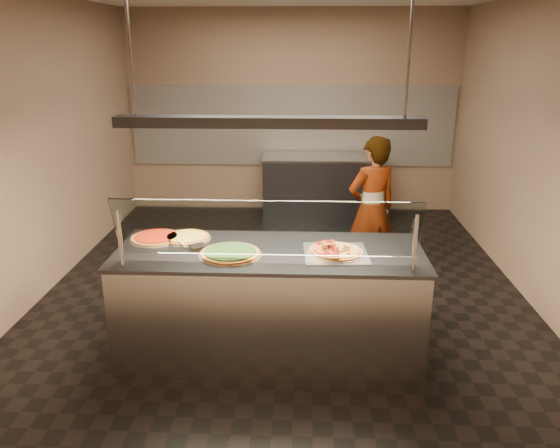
{
  "coord_description": "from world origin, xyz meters",
  "views": [
    {
      "loc": [
        0.19,
        -5.35,
        2.51
      ],
      "look_at": [
        -0.01,
        -0.89,
        1.02
      ],
      "focal_mm": 35.0,
      "sensor_mm": 36.0,
      "label": 1
    }
  ],
  "objects_px": {
    "pizza_spinach": "(230,253)",
    "heat_lamp_housing": "(269,122)",
    "perforated_tray": "(336,253)",
    "pizza_tomato": "(156,237)",
    "prep_table": "(321,187)",
    "sneeze_guard": "(266,229)",
    "worker": "(372,209)",
    "half_pizza_sausage": "(348,251)",
    "pizza_spatula": "(188,244)",
    "half_pizza_pepperoni": "(324,249)",
    "serving_counter": "(270,302)",
    "pizza_cheese": "(187,237)"
  },
  "relations": [
    {
      "from": "half_pizza_sausage",
      "to": "worker",
      "type": "bearing_deg",
      "value": 77.14
    },
    {
      "from": "perforated_tray",
      "to": "pizza_spinach",
      "type": "distance_m",
      "value": 0.83
    },
    {
      "from": "serving_counter",
      "to": "heat_lamp_housing",
      "type": "bearing_deg",
      "value": 0.0
    },
    {
      "from": "half_pizza_sausage",
      "to": "pizza_spinach",
      "type": "xyz_separation_m",
      "value": [
        -0.93,
        -0.06,
        -0.01
      ]
    },
    {
      "from": "pizza_spinach",
      "to": "pizza_cheese",
      "type": "distance_m",
      "value": 0.55
    },
    {
      "from": "serving_counter",
      "to": "sneeze_guard",
      "type": "relative_size",
      "value": 1.11
    },
    {
      "from": "sneeze_guard",
      "to": "pizza_spatula",
      "type": "bearing_deg",
      "value": 150.1
    },
    {
      "from": "half_pizza_sausage",
      "to": "pizza_spinach",
      "type": "relative_size",
      "value": 0.84
    },
    {
      "from": "half_pizza_pepperoni",
      "to": "half_pizza_sausage",
      "type": "distance_m",
      "value": 0.2
    },
    {
      "from": "half_pizza_sausage",
      "to": "pizza_spatula",
      "type": "height_order",
      "value": "half_pizza_sausage"
    },
    {
      "from": "pizza_tomato",
      "to": "prep_table",
      "type": "relative_size",
      "value": 0.25
    },
    {
      "from": "prep_table",
      "to": "worker",
      "type": "xyz_separation_m",
      "value": [
        0.48,
        -2.22,
        0.33
      ]
    },
    {
      "from": "serving_counter",
      "to": "worker",
      "type": "distance_m",
      "value": 1.93
    },
    {
      "from": "pizza_spinach",
      "to": "perforated_tray",
      "type": "bearing_deg",
      "value": 4.54
    },
    {
      "from": "prep_table",
      "to": "worker",
      "type": "bearing_deg",
      "value": -77.92
    },
    {
      "from": "pizza_spinach",
      "to": "worker",
      "type": "relative_size",
      "value": 0.31
    },
    {
      "from": "prep_table",
      "to": "heat_lamp_housing",
      "type": "bearing_deg",
      "value": -97.88
    },
    {
      "from": "serving_counter",
      "to": "pizza_tomato",
      "type": "xyz_separation_m",
      "value": [
        -0.98,
        0.22,
        0.48
      ]
    },
    {
      "from": "half_pizza_pepperoni",
      "to": "pizza_tomato",
      "type": "height_order",
      "value": "half_pizza_pepperoni"
    },
    {
      "from": "perforated_tray",
      "to": "pizza_spinach",
      "type": "relative_size",
      "value": 1.04
    },
    {
      "from": "prep_table",
      "to": "half_pizza_pepperoni",
      "type": "bearing_deg",
      "value": -91.47
    },
    {
      "from": "half_pizza_pepperoni",
      "to": "prep_table",
      "type": "xyz_separation_m",
      "value": [
        0.1,
        3.89,
        -0.5
      ]
    },
    {
      "from": "worker",
      "to": "heat_lamp_housing",
      "type": "xyz_separation_m",
      "value": [
        -1.01,
        -1.61,
        1.15
      ]
    },
    {
      "from": "pizza_spinach",
      "to": "pizza_tomato",
      "type": "height_order",
      "value": "pizza_spinach"
    },
    {
      "from": "half_pizza_pepperoni",
      "to": "half_pizza_sausage",
      "type": "xyz_separation_m",
      "value": [
        0.2,
        -0.0,
        -0.01
      ]
    },
    {
      "from": "serving_counter",
      "to": "pizza_spatula",
      "type": "xyz_separation_m",
      "value": [
        -0.66,
        0.04,
        0.49
      ]
    },
    {
      "from": "half_pizza_sausage",
      "to": "pizza_tomato",
      "type": "relative_size",
      "value": 0.95
    },
    {
      "from": "pizza_cheese",
      "to": "worker",
      "type": "bearing_deg",
      "value": 38.52
    },
    {
      "from": "sneeze_guard",
      "to": "worker",
      "type": "bearing_deg",
      "value": 62.75
    },
    {
      "from": "pizza_tomato",
      "to": "serving_counter",
      "type": "bearing_deg",
      "value": -12.93
    },
    {
      "from": "serving_counter",
      "to": "pizza_spinach",
      "type": "xyz_separation_m",
      "value": [
        -0.3,
        -0.12,
        0.48
      ]
    },
    {
      "from": "half_pizza_pepperoni",
      "to": "pizza_tomato",
      "type": "distance_m",
      "value": 1.43
    },
    {
      "from": "pizza_cheese",
      "to": "pizza_tomato",
      "type": "bearing_deg",
      "value": -176.72
    },
    {
      "from": "half_pizza_sausage",
      "to": "pizza_cheese",
      "type": "bearing_deg",
      "value": 167.65
    },
    {
      "from": "serving_counter",
      "to": "pizza_cheese",
      "type": "distance_m",
      "value": 0.89
    },
    {
      "from": "perforated_tray",
      "to": "pizza_tomato",
      "type": "bearing_deg",
      "value": 169.53
    },
    {
      "from": "pizza_spinach",
      "to": "heat_lamp_housing",
      "type": "xyz_separation_m",
      "value": [
        0.3,
        0.12,
        1.0
      ]
    },
    {
      "from": "sneeze_guard",
      "to": "pizza_tomato",
      "type": "xyz_separation_m",
      "value": [
        -0.98,
        0.57,
        -0.28
      ]
    },
    {
      "from": "sneeze_guard",
      "to": "worker",
      "type": "relative_size",
      "value": 1.4
    },
    {
      "from": "half_pizza_pepperoni",
      "to": "pizza_spatula",
      "type": "bearing_deg",
      "value": 175.13
    },
    {
      "from": "half_pizza_sausage",
      "to": "worker",
      "type": "height_order",
      "value": "worker"
    },
    {
      "from": "worker",
      "to": "sneeze_guard",
      "type": "bearing_deg",
      "value": 36.77
    },
    {
      "from": "worker",
      "to": "half_pizza_pepperoni",
      "type": "bearing_deg",
      "value": 44.94
    },
    {
      "from": "half_pizza_sausage",
      "to": "sneeze_guard",
      "type": "bearing_deg",
      "value": -155.29
    },
    {
      "from": "pizza_tomato",
      "to": "worker",
      "type": "height_order",
      "value": "worker"
    },
    {
      "from": "half_pizza_sausage",
      "to": "pizza_spatula",
      "type": "xyz_separation_m",
      "value": [
        -1.29,
        0.09,
        0.0
      ]
    },
    {
      "from": "serving_counter",
      "to": "sneeze_guard",
      "type": "height_order",
      "value": "sneeze_guard"
    },
    {
      "from": "pizza_spinach",
      "to": "heat_lamp_housing",
      "type": "distance_m",
      "value": 1.05
    },
    {
      "from": "worker",
      "to": "pizza_spinach",
      "type": "bearing_deg",
      "value": 26.95
    },
    {
      "from": "perforated_tray",
      "to": "pizza_spatula",
      "type": "bearing_deg",
      "value": 175.56
    }
  ]
}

